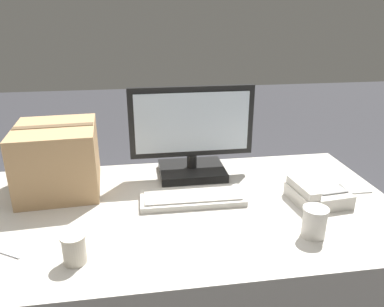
% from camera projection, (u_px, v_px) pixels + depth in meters
% --- Properties ---
extents(office_desk, '(1.80, 0.90, 0.72)m').
position_uv_depth(office_desk, '(166.00, 284.00, 1.55)').
color(office_desk, beige).
rests_on(office_desk, ground_plane).
extents(monitor, '(0.54, 0.23, 0.40)m').
position_uv_depth(monitor, '(192.00, 138.00, 1.64)').
color(monitor, black).
rests_on(monitor, office_desk).
extents(keyboard, '(0.41, 0.17, 0.03)m').
position_uv_depth(keyboard, '(192.00, 197.00, 1.47)').
color(keyboard, beige).
rests_on(keyboard, office_desk).
extents(desk_phone, '(0.22, 0.21, 0.08)m').
position_uv_depth(desk_phone, '(317.00, 194.00, 1.45)').
color(desk_phone, beige).
rests_on(desk_phone, office_desk).
extents(paper_cup_left, '(0.07, 0.07, 0.09)m').
position_uv_depth(paper_cup_left, '(74.00, 249.00, 1.10)').
color(paper_cup_left, beige).
rests_on(paper_cup_left, office_desk).
extents(paper_cup_right, '(0.08, 0.08, 0.10)m').
position_uv_depth(paper_cup_right, '(314.00, 222.00, 1.22)').
color(paper_cup_right, white).
rests_on(paper_cup_right, office_desk).
extents(cardboard_box, '(0.33, 0.36, 0.28)m').
position_uv_depth(cardboard_box, '(58.00, 159.00, 1.52)').
color(cardboard_box, tan).
rests_on(cardboard_box, office_desk).
extents(sticky_note_pad, '(0.09, 0.09, 0.01)m').
position_uv_depth(sticky_note_pad, '(356.00, 188.00, 1.57)').
color(sticky_note_pad, silver).
rests_on(sticky_note_pad, office_desk).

